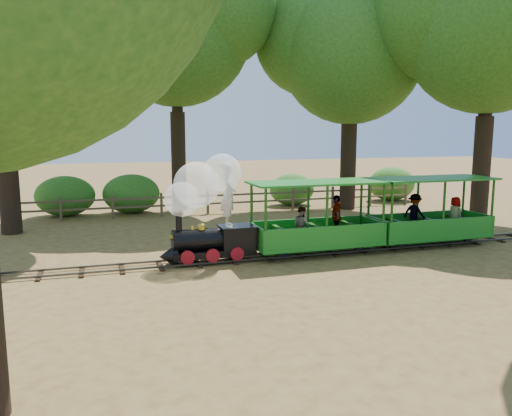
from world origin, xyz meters
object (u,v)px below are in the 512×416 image
object	(u,v)px
fence	(230,200)
locomotive	(205,201)
carriage_front	(318,226)
carriage_rear	(429,219)

from	to	relation	value
fence	locomotive	bearing A→B (deg)	-109.02
carriage_front	fence	xyz separation A→B (m)	(-0.60, 7.99, -0.25)
carriage_front	locomotive	bearing A→B (deg)	179.07
locomotive	fence	bearing A→B (deg)	70.98
carriage_rear	fence	size ratio (longest dim) A/B	0.22
fence	carriage_rear	bearing A→B (deg)	-60.76
carriage_front	carriage_rear	bearing A→B (deg)	0.48
locomotive	carriage_rear	xyz separation A→B (m)	(7.19, -0.02, -0.89)
carriage_rear	fence	world-z (taller)	carriage_rear
locomotive	carriage_front	xyz separation A→B (m)	(3.34, -0.05, -0.90)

